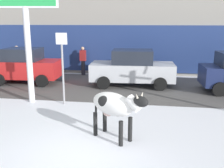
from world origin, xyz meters
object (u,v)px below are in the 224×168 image
object	(u,v)px
pedestrian_by_cars	(17,59)
car_silver_sedan	(132,68)
cow_holstein	(113,105)
pedestrian_far_left	(83,61)
car_red_hatchback	(26,66)
street_sign	(62,63)

from	to	relation	value
pedestrian_by_cars	car_silver_sedan	bearing A→B (deg)	-16.79
cow_holstein	pedestrian_far_left	size ratio (longest dim) A/B	1.04
car_silver_sedan	pedestrian_far_left	world-z (taller)	car_silver_sedan
car_red_hatchback	car_silver_sedan	xyz separation A→B (m)	(5.66, 0.23, -0.02)
cow_holstein	car_red_hatchback	world-z (taller)	car_red_hatchback
car_silver_sedan	street_sign	world-z (taller)	street_sign
street_sign	pedestrian_far_left	bearing A→B (deg)	97.16
car_red_hatchback	pedestrian_far_left	size ratio (longest dim) A/B	2.07
car_red_hatchback	car_silver_sedan	distance (m)	5.67
car_red_hatchback	pedestrian_far_left	bearing A→B (deg)	45.09
cow_holstein	street_sign	world-z (taller)	street_sign
pedestrian_by_cars	street_sign	xyz separation A→B (m)	(5.01, -5.75, 0.79)
car_red_hatchback	street_sign	xyz separation A→B (m)	(3.20, -3.27, 0.74)
cow_holstein	pedestrian_far_left	distance (m)	9.20
pedestrian_far_left	street_sign	size ratio (longest dim) A/B	0.61
car_red_hatchback	street_sign	distance (m)	4.63
car_red_hatchback	pedestrian_by_cars	distance (m)	3.07
pedestrian_far_left	pedestrian_by_cars	bearing A→B (deg)	180.00
street_sign	pedestrian_by_cars	bearing A→B (deg)	131.03
car_red_hatchback	pedestrian_by_cars	bearing A→B (deg)	126.02
cow_holstein	car_silver_sedan	xyz separation A→B (m)	(0.03, 6.39, -0.09)
car_silver_sedan	pedestrian_far_left	bearing A→B (deg)	144.71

